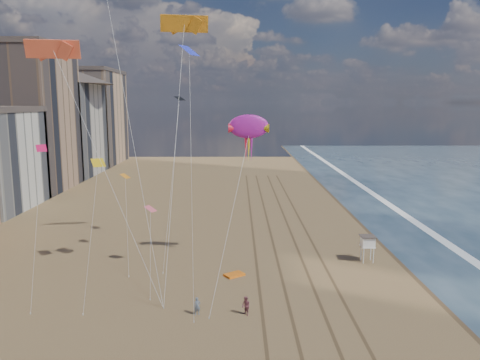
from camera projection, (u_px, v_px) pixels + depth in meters
name	position (u px, v px, depth m)	size (l,w,h in m)	color
wet_sand	(398.00, 231.00, 64.71)	(260.00, 260.00, 0.00)	#42301E
foam	(429.00, 231.00, 64.73)	(260.00, 260.00, 0.00)	white
tracks	(287.00, 254.00, 54.77)	(7.68, 120.00, 0.01)	brown
buildings	(11.00, 124.00, 87.44)	(34.72, 131.35, 29.00)	#C6B284
lifeguard_stand	(368.00, 242.00, 51.87)	(1.65, 1.65, 2.97)	white
grounded_kite	(234.00, 275.00, 47.96)	(1.95, 1.24, 0.22)	orange
show_kite	(249.00, 127.00, 49.04)	(4.34, 7.14, 19.70)	#B01B9C
kite_flyer_a	(197.00, 306.00, 39.03)	(0.55, 0.36, 1.52)	slate
kite_flyer_b	(246.00, 306.00, 38.94)	(0.79, 0.62, 1.63)	#87444D
small_kites	(136.00, 133.00, 47.51)	(16.20, 14.50, 16.47)	gold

